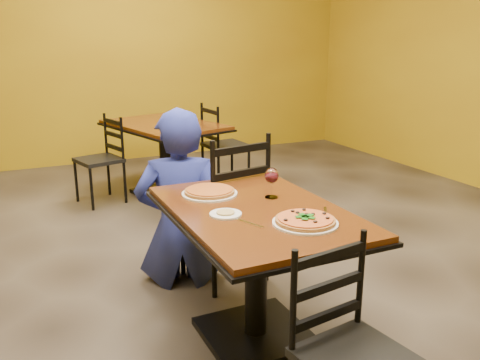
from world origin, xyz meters
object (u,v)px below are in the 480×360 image
table_main (256,243)px  diner (179,196)px  plate_main (305,223)px  table_second (165,141)px  wine_glass (272,182)px  chair_second_left (99,160)px  pizza_main (305,220)px  chair_main_far (224,207)px  side_plate (226,214)px  plate_far (210,194)px  pizza_far (210,191)px  chair_second_right (225,146)px

table_main → diner: bearing=98.7°
plate_main → table_second: bearing=85.6°
plate_main → wine_glass: size_ratio=1.72×
chair_second_left → pizza_main: chair_second_left is taller
chair_main_far → wine_glass: (0.02, -0.62, 0.33)m
side_plate → wine_glass: (0.34, 0.15, 0.08)m
chair_main_far → pizza_main: size_ratio=3.57×
chair_second_left → plate_far: chair_second_left is taller
table_second → side_plate: size_ratio=9.13×
chair_second_left → table_main: bearing=-8.8°
chair_main_far → side_plate: (-0.32, -0.77, 0.25)m
plate_far → pizza_far: size_ratio=1.11×
table_main → chair_main_far: 0.76m
plate_main → pizza_far: 0.66m
plate_main → side_plate: same height
table_main → chair_second_left: bearing=96.8°
table_main → chair_second_right: 2.95m
pizza_far → wine_glass: 0.35m
chair_second_left → diner: 1.91m
pizza_far → diner: bearing=90.3°
plate_main → pizza_far: (-0.24, 0.62, 0.02)m
table_main → wine_glass: 0.35m
chair_second_right → pizza_main: chair_second_right is taller
table_main → pizza_far: pizza_far is taller
plate_far → chair_second_left: bearing=94.7°
diner → chair_second_right: bearing=-103.6°
pizza_far → chair_second_left: bearing=94.7°
chair_second_left → plate_main: size_ratio=2.76×
plate_main → pizza_far: size_ratio=1.11×
chair_main_far → plate_main: chair_main_far is taller
pizza_main → diner: bearing=101.6°
chair_second_right → plate_far: 2.71m
table_second → plate_far: 2.49m
wine_glass → plate_main: bearing=-96.6°
table_main → plate_far: bearing=111.9°
table_main → plate_main: size_ratio=3.97×
diner → pizza_far: size_ratio=4.18×
plate_main → plate_far: bearing=111.0°
table_main → plate_main: plate_main is taller
chair_second_left → plate_main: 3.11m
diner → plate_far: bearing=107.9°
diner → plate_main: 1.20m
pizza_far → wine_glass: wine_glass is taller
diner → wine_glass: (0.29, -0.74, 0.26)m
table_main → side_plate: size_ratio=7.69×
pizza_main → wine_glass: 0.43m
table_main → chair_main_far: bearing=79.9°
chair_main_far → chair_second_left: size_ratio=1.18×
pizza_main → chair_main_far: bearing=88.5°
plate_far → wine_glass: 0.36m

